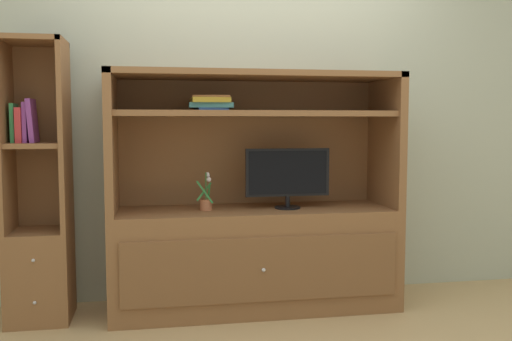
{
  "coord_description": "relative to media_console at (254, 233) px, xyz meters",
  "views": [
    {
      "loc": [
        -0.63,
        -3.14,
        1.2
      ],
      "look_at": [
        0.0,
        0.35,
        0.9
      ],
      "focal_mm": 39.64,
      "sensor_mm": 36.0,
      "label": 1
    }
  ],
  "objects": [
    {
      "name": "upright_book_row",
      "position": [
        -1.38,
        -0.01,
        0.71
      ],
      "size": [
        0.14,
        0.17,
        0.26
      ],
      "color": "#338C4C",
      "rests_on": "bookshelf_tall"
    },
    {
      "name": "magazine_stack",
      "position": [
        -0.28,
        -0.01,
        0.84
      ],
      "size": [
        0.28,
        0.33,
        0.09
      ],
      "color": "#2D519E",
      "rests_on": "media_console"
    },
    {
      "name": "media_console",
      "position": [
        0.0,
        0.0,
        0.0
      ],
      "size": [
        1.82,
        0.59,
        1.51
      ],
      "color": "brown",
      "rests_on": "ground_plane"
    },
    {
      "name": "tv_monitor",
      "position": [
        0.21,
        -0.04,
        0.38
      ],
      "size": [
        0.55,
        0.17,
        0.39
      ],
      "color": "black",
      "rests_on": "media_console"
    },
    {
      "name": "ground_plane",
      "position": [
        0.0,
        -0.41,
        -0.49
      ],
      "size": [
        8.0,
        8.0,
        0.0
      ],
      "primitive_type": "plane",
      "color": "tan"
    },
    {
      "name": "painted_rear_wall",
      "position": [
        0.0,
        0.34,
        0.91
      ],
      "size": [
        6.0,
        0.1,
        2.8
      ],
      "primitive_type": "cube",
      "color": "#ADB29E",
      "rests_on": "ground_plane"
    },
    {
      "name": "bookshelf_tall",
      "position": [
        -1.32,
        0.0,
        0.1
      ],
      "size": [
        0.36,
        0.39,
        1.69
      ],
      "color": "brown",
      "rests_on": "ground_plane"
    },
    {
      "name": "potted_plant",
      "position": [
        -0.31,
        -0.02,
        0.22
      ],
      "size": [
        0.11,
        0.1,
        0.24
      ],
      "color": "#B26642",
      "rests_on": "media_console"
    }
  ]
}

